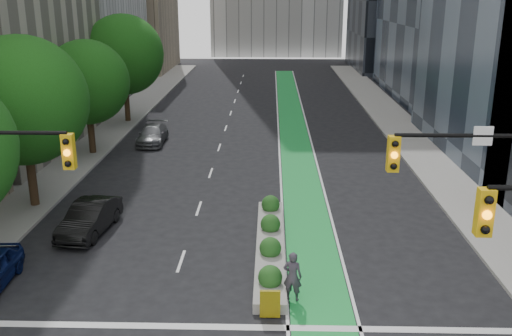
# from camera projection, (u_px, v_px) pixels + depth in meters

# --- Properties ---
(sidewalk_left) EXTENTS (3.60, 90.00, 0.15)m
(sidewalk_left) POSITION_uv_depth(u_px,v_px,m) (95.00, 142.00, 41.97)
(sidewalk_left) COLOR gray
(sidewalk_left) RESTS_ON ground
(sidewalk_right) EXTENTS (3.60, 90.00, 0.15)m
(sidewalk_right) POSITION_uv_depth(u_px,v_px,m) (417.00, 144.00, 41.37)
(sidewalk_right) COLOR gray
(sidewalk_right) RESTS_ON ground
(bike_lane_paint) EXTENTS (2.20, 70.00, 0.01)m
(bike_lane_paint) POSITION_uv_depth(u_px,v_px,m) (293.00, 129.00, 46.39)
(bike_lane_paint) COLOR green
(bike_lane_paint) RESTS_ON ground
(tree_mid) EXTENTS (6.40, 6.40, 8.78)m
(tree_mid) POSITION_uv_depth(u_px,v_px,m) (23.00, 101.00, 27.91)
(tree_mid) COLOR black
(tree_mid) RESTS_ON ground
(tree_midfar) EXTENTS (5.60, 5.60, 7.76)m
(tree_midfar) POSITION_uv_depth(u_px,v_px,m) (87.00, 82.00, 37.64)
(tree_midfar) COLOR black
(tree_midfar) RESTS_ON ground
(tree_far) EXTENTS (6.60, 6.60, 9.00)m
(tree_far) POSITION_uv_depth(u_px,v_px,m) (124.00, 55.00, 46.96)
(tree_far) COLOR black
(tree_far) RESTS_ON ground
(median_planter) EXTENTS (1.20, 10.26, 1.10)m
(median_planter) POSITION_uv_depth(u_px,v_px,m) (270.00, 243.00, 24.41)
(median_planter) COLOR gray
(median_planter) RESTS_ON ground
(cyclist) EXTENTS (0.78, 0.61, 1.89)m
(cyclist) POSITION_uv_depth(u_px,v_px,m) (293.00, 276.00, 20.39)
(cyclist) COLOR #38333D
(cyclist) RESTS_ON ground
(parked_car_left_mid) EXTENTS (2.04, 4.58, 1.46)m
(parked_car_left_mid) POSITION_uv_depth(u_px,v_px,m) (90.00, 218.00, 26.20)
(parked_car_left_mid) COLOR black
(parked_car_left_mid) RESTS_ON ground
(parked_car_left_far) EXTENTS (1.94, 4.59, 1.32)m
(parked_car_left_far) POSITION_uv_depth(u_px,v_px,m) (153.00, 134.00, 41.77)
(parked_car_left_far) COLOR #58595D
(parked_car_left_far) RESTS_ON ground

